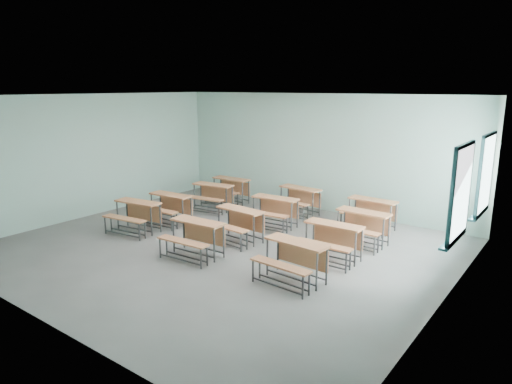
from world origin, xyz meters
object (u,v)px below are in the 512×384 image
desk_unit_r0c1 (195,233)px  desk_unit_r3c2 (370,210)px  desk_unit_r1c1 (237,220)px  desk_unit_r3c1 (298,197)px  desk_unit_r1c0 (168,204)px  desk_unit_r0c0 (135,212)px  desk_unit_r3c0 (229,187)px  desk_unit_r2c0 (211,193)px  desk_unit_r0c2 (293,256)px  desk_unit_r1c2 (331,237)px  desk_unit_r2c1 (273,208)px  desk_unit_r2c2 (361,223)px

desk_unit_r0c1 → desk_unit_r3c2: 4.38m
desk_unit_r1c1 → desk_unit_r3c1: size_ratio=0.99×
desk_unit_r1c0 → desk_unit_r0c0: bearing=-98.1°
desk_unit_r0c1 → desk_unit_r3c0: bearing=117.5°
desk_unit_r3c0 → desk_unit_r3c1: bearing=2.4°
desk_unit_r1c1 → desk_unit_r3c2: size_ratio=1.01×
desk_unit_r0c1 → desk_unit_r3c0: 4.39m
desk_unit_r1c1 → desk_unit_r2c0: same height
desk_unit_r0c2 → desk_unit_r3c1: bearing=124.2°
desk_unit_r1c2 → desk_unit_r2c1: size_ratio=0.97×
desk_unit_r0c2 → desk_unit_r2c1: 3.24m
desk_unit_r0c0 → desk_unit_r2c0: bearing=79.7°
desk_unit_r2c0 → desk_unit_r2c1: bearing=-13.4°
desk_unit_r2c1 → desk_unit_r3c0: (-2.40, 1.18, 0.00)m
desk_unit_r0c2 → desk_unit_r3c1: size_ratio=0.98×
desk_unit_r3c2 → desk_unit_r3c0: bearing=-176.2°
desk_unit_r1c2 → desk_unit_r3c1: size_ratio=0.95×
desk_unit_r2c1 → desk_unit_r3c2: size_ratio=1.01×
desk_unit_r3c2 → desk_unit_r2c0: bearing=-163.6°
desk_unit_r0c2 → desk_unit_r2c1: (-2.11, 2.46, 0.00)m
desk_unit_r0c2 → desk_unit_r2c2: 2.56m
desk_unit_r0c2 → desk_unit_r2c1: size_ratio=0.99×
desk_unit_r0c0 → desk_unit_r2c0: size_ratio=1.00×
desk_unit_r0c2 → desk_unit_r1c0: (-4.42, 1.15, 0.00)m
desk_unit_r0c0 → desk_unit_r3c1: same height
desk_unit_r1c1 → desk_unit_r1c2: size_ratio=1.03×
desk_unit_r1c0 → desk_unit_r1c2: size_ratio=1.02×
desk_unit_r1c0 → desk_unit_r3c1: size_ratio=0.97×
desk_unit_r1c1 → desk_unit_r3c0: same height
desk_unit_r0c1 → desk_unit_r1c0: bearing=146.0°
desk_unit_r1c2 → desk_unit_r3c0: 5.11m
desk_unit_r1c0 → desk_unit_r2c1: same height
desk_unit_r0c1 → desk_unit_r3c0: same height
desk_unit_r0c0 → desk_unit_r3c1: 4.25m
desk_unit_r1c1 → desk_unit_r0c1: bearing=-90.2°
desk_unit_r0c0 → desk_unit_r3c2: size_ratio=1.04×
desk_unit_r2c0 → desk_unit_r1c2: bearing=-24.5°
desk_unit_r3c1 → desk_unit_r3c2: size_ratio=1.03×
desk_unit_r2c0 → desk_unit_r3c0: same height
desk_unit_r0c0 → desk_unit_r1c0: (0.08, 0.96, 0.00)m
desk_unit_r1c0 → desk_unit_r3c1: (2.21, 2.62, 0.00)m
desk_unit_r0c0 → desk_unit_r3c0: size_ratio=1.07×
desk_unit_r0c0 → desk_unit_r2c0: (0.14, 2.51, 0.00)m
desk_unit_r0c0 → desk_unit_r2c0: same height
desk_unit_r2c0 → desk_unit_r3c2: size_ratio=1.04×
desk_unit_r1c1 → desk_unit_r1c2: same height
desk_unit_r1c1 → desk_unit_r2c2: size_ratio=1.03×
desk_unit_r2c2 → desk_unit_r3c0: 4.78m
desk_unit_r3c1 → desk_unit_r0c0: bearing=-116.7°
desk_unit_r2c0 → desk_unit_r3c1: (2.15, 1.08, 0.00)m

